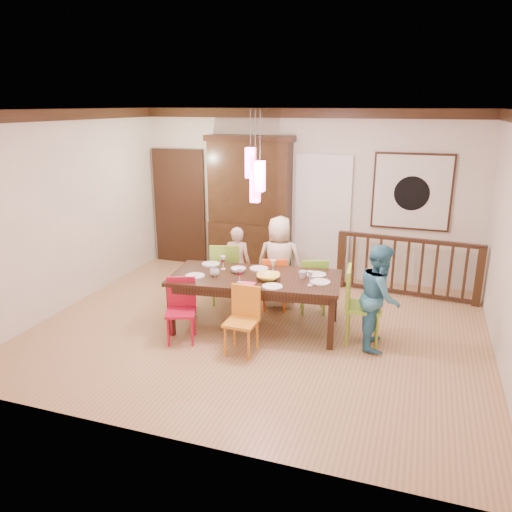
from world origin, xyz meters
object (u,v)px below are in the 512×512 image
(dining_table, at_px, (255,282))
(china_hutch, at_px, (250,206))
(person_end_right, at_px, (380,297))
(chair_far_left, at_px, (226,268))
(chair_end_right, at_px, (364,301))
(balustrade, at_px, (407,266))
(person_far_left, at_px, (237,264))
(person_far_mid, at_px, (279,262))

(dining_table, xyz_separation_m, china_hutch, (-0.87, 2.27, 0.56))
(china_hutch, relative_size, person_end_right, 1.84)
(chair_far_left, relative_size, person_end_right, 0.73)
(china_hutch, distance_m, person_end_right, 3.43)
(chair_end_right, height_order, balustrade, chair_end_right)
(dining_table, xyz_separation_m, chair_end_right, (1.45, 0.03, -0.10))
(person_far_left, relative_size, person_far_mid, 0.84)
(chair_end_right, bearing_deg, china_hutch, 40.57)
(chair_end_right, xyz_separation_m, china_hutch, (-2.32, 2.23, 0.66))
(china_hutch, relative_size, person_far_left, 2.09)
(person_far_left, bearing_deg, chair_far_left, 48.11)
(person_end_right, bearing_deg, chair_end_right, 72.79)
(china_hutch, relative_size, person_far_mid, 1.75)
(chair_far_left, bearing_deg, person_end_right, 147.15)
(china_hutch, distance_m, person_far_mid, 1.80)
(dining_table, bearing_deg, person_end_right, -7.43)
(person_far_mid, distance_m, person_end_right, 1.76)
(dining_table, relative_size, person_far_mid, 1.69)
(person_far_mid, bearing_deg, china_hutch, -66.16)
(chair_far_left, relative_size, china_hutch, 0.39)
(china_hutch, bearing_deg, person_end_right, -42.12)
(person_far_mid, bearing_deg, balustrade, -159.28)
(dining_table, bearing_deg, china_hutch, 103.80)
(chair_end_right, height_order, person_far_left, person_far_left)
(dining_table, height_order, person_far_mid, person_far_mid)
(dining_table, height_order, person_end_right, person_end_right)
(person_far_mid, height_order, person_end_right, person_far_mid)
(chair_far_left, bearing_deg, dining_table, 118.96)
(chair_far_left, xyz_separation_m, balustrade, (2.62, 1.19, -0.05))
(chair_far_left, distance_m, person_far_left, 0.21)
(chair_far_left, height_order, person_far_mid, person_far_mid)
(chair_end_right, bearing_deg, person_far_mid, 53.81)
(dining_table, xyz_separation_m, balustrade, (1.90, 1.92, -0.17))
(person_far_mid, bearing_deg, chair_far_left, -2.63)
(chair_far_left, distance_m, person_far_mid, 0.83)
(china_hutch, bearing_deg, chair_far_left, -84.32)
(dining_table, distance_m, person_end_right, 1.64)
(chair_far_left, xyz_separation_m, person_end_right, (2.36, -0.74, 0.11))
(dining_table, bearing_deg, chair_far_left, 127.25)
(dining_table, xyz_separation_m, person_end_right, (1.64, -0.01, -0.01))
(china_hutch, xyz_separation_m, person_end_right, (2.51, -2.27, -0.56))
(person_far_left, bearing_deg, dining_table, 114.56)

